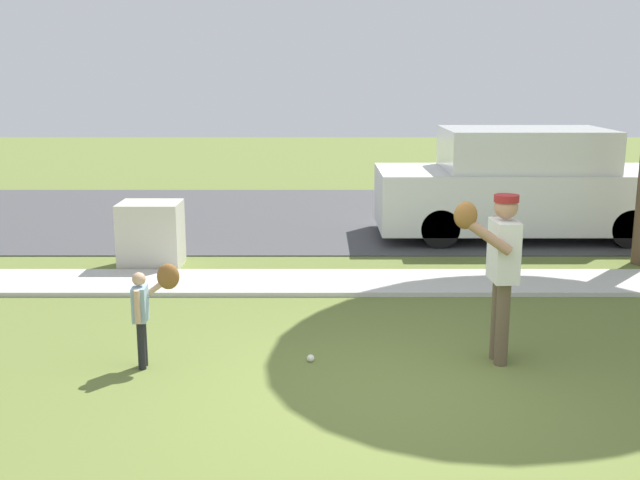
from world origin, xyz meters
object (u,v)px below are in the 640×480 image
at_px(person_adult, 497,259).
at_px(parked_van_white, 520,186).
at_px(person_child, 147,302).
at_px(baseball, 309,358).
at_px(utility_cabinet, 149,235).

bearing_deg(person_adult, parked_van_white, -109.24).
bearing_deg(person_adult, person_child, -0.97).
relative_size(person_adult, person_child, 1.67).
distance_m(person_child, parked_van_white, 7.91).
relative_size(person_adult, parked_van_white, 0.34).
distance_m(baseball, parked_van_white, 6.95).
bearing_deg(baseball, parked_van_white, 58.48).
relative_size(baseball, parked_van_white, 0.01).
bearing_deg(utility_cabinet, baseball, -57.92).
distance_m(person_adult, baseball, 2.11).
xyz_separation_m(person_child, parked_van_white, (5.17, 5.98, 0.24)).
bearing_deg(person_child, baseball, 1.08).
bearing_deg(baseball, person_child, -176.37).
bearing_deg(baseball, person_adult, -0.16).
bearing_deg(utility_cabinet, person_child, -77.95).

